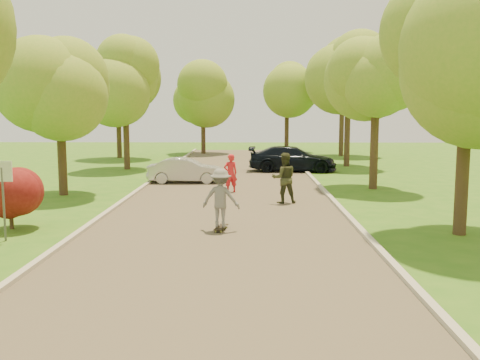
# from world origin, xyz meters

# --- Properties ---
(ground) EXTENTS (100.00, 100.00, 0.00)m
(ground) POSITION_xyz_m (0.00, 0.00, 0.00)
(ground) COLOR #316919
(ground) RESTS_ON ground
(road) EXTENTS (8.00, 60.00, 0.01)m
(road) POSITION_xyz_m (0.00, 8.00, 0.01)
(road) COLOR #4C4438
(road) RESTS_ON ground
(curb_left) EXTENTS (0.18, 60.00, 0.12)m
(curb_left) POSITION_xyz_m (-4.05, 8.00, 0.06)
(curb_left) COLOR #B2AD9E
(curb_left) RESTS_ON ground
(curb_right) EXTENTS (0.18, 60.00, 0.12)m
(curb_right) POSITION_xyz_m (4.05, 8.00, 0.06)
(curb_right) COLOR #B2AD9E
(curb_right) RESTS_ON ground
(street_sign) EXTENTS (0.55, 0.06, 2.17)m
(street_sign) POSITION_xyz_m (-5.80, 4.00, 1.56)
(street_sign) COLOR #59595E
(street_sign) RESTS_ON ground
(red_shrub) EXTENTS (1.70, 1.70, 1.95)m
(red_shrub) POSITION_xyz_m (-6.30, 5.50, 1.10)
(red_shrub) COLOR #382619
(red_shrub) RESTS_ON ground
(tree_l_midb) EXTENTS (4.30, 4.20, 6.62)m
(tree_l_midb) POSITION_xyz_m (-6.81, 12.00, 4.59)
(tree_l_midb) COLOR #382619
(tree_l_midb) RESTS_ON ground
(tree_l_far) EXTENTS (4.92, 4.80, 7.79)m
(tree_l_far) POSITION_xyz_m (-6.39, 22.00, 5.47)
(tree_l_far) COLOR #382619
(tree_l_far) RESTS_ON ground
(tree_r_mida) EXTENTS (5.13, 5.00, 7.95)m
(tree_r_mida) POSITION_xyz_m (7.02, 5.00, 5.54)
(tree_r_mida) COLOR #382619
(tree_r_mida) RESTS_ON ground
(tree_r_midb) EXTENTS (4.51, 4.40, 7.01)m
(tree_r_midb) POSITION_xyz_m (6.60, 14.00, 4.88)
(tree_r_midb) COLOR #382619
(tree_r_midb) RESTS_ON ground
(tree_r_far) EXTENTS (5.33, 5.20, 8.34)m
(tree_r_far) POSITION_xyz_m (7.23, 24.00, 5.83)
(tree_r_far) COLOR #382619
(tree_r_far) RESTS_ON ground
(tree_bg_a) EXTENTS (5.12, 5.00, 7.72)m
(tree_bg_a) POSITION_xyz_m (-8.78, 30.00, 5.31)
(tree_bg_a) COLOR #382619
(tree_bg_a) RESTS_ON ground
(tree_bg_b) EXTENTS (5.12, 5.00, 7.95)m
(tree_bg_b) POSITION_xyz_m (8.22, 32.00, 5.54)
(tree_bg_b) COLOR #382619
(tree_bg_b) RESTS_ON ground
(tree_bg_c) EXTENTS (4.92, 4.80, 7.33)m
(tree_bg_c) POSITION_xyz_m (-2.79, 34.00, 5.02)
(tree_bg_c) COLOR #382619
(tree_bg_c) RESTS_ON ground
(tree_bg_d) EXTENTS (5.12, 5.00, 7.72)m
(tree_bg_d) POSITION_xyz_m (4.22, 36.00, 5.31)
(tree_bg_d) COLOR #382619
(tree_bg_d) RESTS_ON ground
(silver_sedan) EXTENTS (3.72, 1.34, 1.22)m
(silver_sedan) POSITION_xyz_m (-2.30, 15.90, 0.61)
(silver_sedan) COLOR #B0B0B5
(silver_sedan) RESTS_ON ground
(dark_sedan) EXTENTS (5.16, 2.30, 1.47)m
(dark_sedan) POSITION_xyz_m (3.30, 20.93, 0.74)
(dark_sedan) COLOR black
(dark_sedan) RESTS_ON ground
(longboard) EXTENTS (0.41, 0.91, 0.10)m
(longboard) POSITION_xyz_m (-0.03, 5.36, 0.10)
(longboard) COLOR black
(longboard) RESTS_ON ground
(skateboarder) EXTENTS (1.21, 0.84, 1.72)m
(skateboarder) POSITION_xyz_m (-0.03, 5.36, 0.97)
(skateboarder) COLOR slate
(skateboarder) RESTS_ON longboard
(person_striped) EXTENTS (0.71, 0.59, 1.67)m
(person_striped) POSITION_xyz_m (-0.01, 12.79, 0.83)
(person_striped) COLOR red
(person_striped) RESTS_ON ground
(person_olive) EXTENTS (1.02, 0.84, 1.94)m
(person_olive) POSITION_xyz_m (2.12, 10.09, 0.97)
(person_olive) COLOR #313520
(person_olive) RESTS_ON ground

